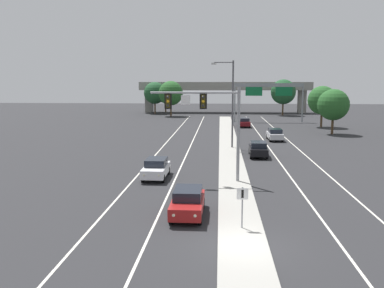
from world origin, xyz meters
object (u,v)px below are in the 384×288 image
at_px(street_lamp_median, 231,99).
at_px(car_receding_silver, 275,134).
at_px(car_oncoming_white, 156,168).
at_px(tree_far_left_b, 166,93).
at_px(tree_far_right_b, 333,105).
at_px(median_sign_post, 242,201).
at_px(overhead_signal_mast, 210,114).
at_px(car_receding_darkred, 244,122).
at_px(tree_far_right_a, 322,100).
at_px(tree_far_left_a, 155,93).
at_px(tree_far_left_c, 171,93).
at_px(car_receding_black, 258,149).
at_px(car_oncoming_red, 188,202).
at_px(highway_sign_gantry, 269,90).
at_px(tree_far_right_c, 283,92).

height_order(street_lamp_median, car_receding_silver, street_lamp_median).
xyz_separation_m(car_oncoming_white, car_receding_silver, (12.48, 22.82, 0.00)).
bearing_deg(tree_far_left_b, tree_far_right_b, -54.76).
height_order(median_sign_post, tree_far_right_b, tree_far_right_b).
height_order(overhead_signal_mast, car_receding_silver, overhead_signal_mast).
bearing_deg(car_receding_darkred, median_sign_post, -93.35).
bearing_deg(car_receding_darkred, street_lamp_median, -97.13).
height_order(tree_far_left_b, tree_far_right_b, tree_far_left_b).
bearing_deg(car_receding_darkred, overhead_signal_mast, -96.97).
xyz_separation_m(median_sign_post, tree_far_right_b, (15.50, 41.88, 2.79)).
height_order(street_lamp_median, tree_far_right_b, street_lamp_median).
height_order(overhead_signal_mast, tree_far_left_b, tree_far_left_b).
height_order(median_sign_post, tree_far_left_b, tree_far_left_b).
height_order(tree_far_right_a, tree_far_left_a, tree_far_left_a).
bearing_deg(overhead_signal_mast, tree_far_left_c, 99.42).
height_order(median_sign_post, car_receding_black, median_sign_post).
distance_m(street_lamp_median, car_receding_black, 7.68).
bearing_deg(car_oncoming_white, car_receding_darkred, 76.62).
height_order(tree_far_left_b, tree_far_left_c, tree_far_left_c).
bearing_deg(car_oncoming_red, highway_sign_gantry, 79.14).
height_order(car_oncoming_red, car_receding_black, same).
distance_m(street_lamp_median, car_oncoming_white, 17.56).
relative_size(street_lamp_median, car_receding_silver, 2.23).
distance_m(tree_far_left_b, tree_far_right_c, 29.55).
xyz_separation_m(median_sign_post, tree_far_right_a, (16.18, 51.63, 3.02)).
relative_size(street_lamp_median, tree_far_right_b, 1.49).
relative_size(car_oncoming_red, car_oncoming_white, 1.00).
bearing_deg(median_sign_post, street_lamp_median, 89.95).
relative_size(median_sign_post, tree_far_left_c, 0.28).
bearing_deg(tree_far_right_b, car_oncoming_red, -115.12).
relative_size(street_lamp_median, car_receding_darkred, 2.22).
distance_m(tree_far_right_a, tree_far_left_c, 35.21).
height_order(car_receding_black, tree_far_right_c, tree_far_right_c).
bearing_deg(tree_far_right_b, street_lamp_median, -136.85).
height_order(car_receding_silver, tree_far_right_b, tree_far_right_b).
bearing_deg(tree_far_left_b, median_sign_post, -79.97).
relative_size(overhead_signal_mast, tree_far_left_b, 0.96).
relative_size(car_oncoming_white, tree_far_right_c, 0.54).
height_order(car_oncoming_red, tree_far_left_c, tree_far_left_c).
bearing_deg(tree_far_left_c, tree_far_left_a, 121.90).
bearing_deg(car_oncoming_red, car_oncoming_white, 109.29).
bearing_deg(tree_far_right_a, car_receding_silver, -120.57).
xyz_separation_m(street_lamp_median, tree_far_left_b, (-15.09, 57.77, -0.92)).
bearing_deg(highway_sign_gantry, tree_far_right_a, -48.20).
height_order(median_sign_post, tree_far_right_a, tree_far_right_a).
distance_m(overhead_signal_mast, car_receding_darkred, 41.03).
bearing_deg(median_sign_post, tree_far_left_b, 100.03).
height_order(car_receding_darkred, tree_far_right_b, tree_far_right_b).
bearing_deg(tree_far_right_a, highway_sign_gantry, 131.80).
height_order(median_sign_post, tree_far_left_a, tree_far_left_a).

